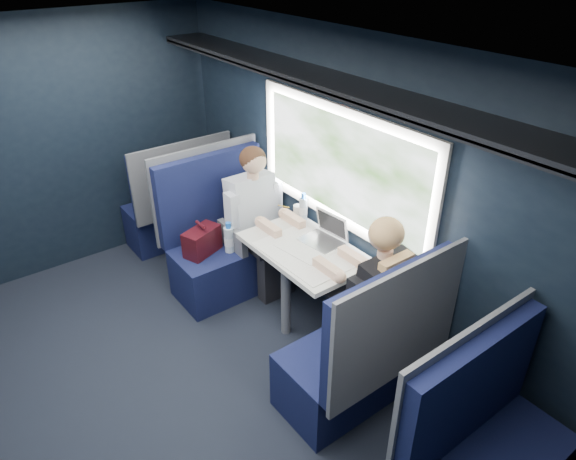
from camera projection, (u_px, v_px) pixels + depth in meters
ground at (189, 380)px, 3.74m from camera, size 2.80×4.20×0.01m
room_shell at (168, 197)px, 3.01m from camera, size 3.00×4.40×2.40m
table at (302, 257)px, 3.94m from camera, size 0.62×1.00×0.74m
seat_bay_near at (224, 244)px, 4.56m from camera, size 1.04×0.62×1.26m
seat_bay_far at (362, 356)px, 3.36m from camera, size 1.04×0.62×1.26m
seat_row_front at (178, 206)px, 5.21m from camera, size 1.04×0.51×1.16m
seat_row_back at (483, 456)px, 2.73m from camera, size 1.04×0.51×1.16m
man at (258, 214)px, 4.43m from camera, size 0.53×0.56×1.32m
woman at (375, 292)px, 3.45m from camera, size 0.53×0.56×1.32m
papers at (307, 252)px, 3.85m from camera, size 0.53×0.75×0.01m
laptop at (326, 233)px, 3.97m from camera, size 0.27×0.33×0.23m
bottle_small at (303, 208)px, 4.25m from camera, size 0.07×0.07×0.24m
cup at (298, 210)px, 4.33m from camera, size 0.07×0.07×0.09m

